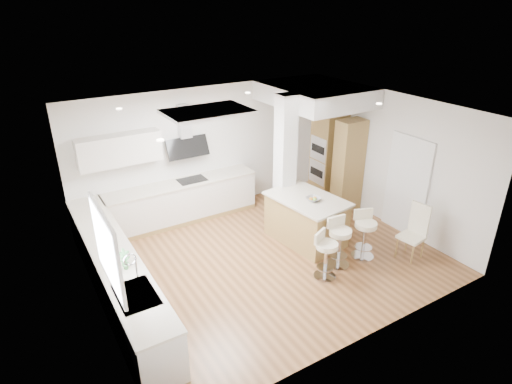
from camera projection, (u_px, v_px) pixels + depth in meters
ground at (266, 257)px, 8.10m from camera, size 6.00×6.00×0.00m
ceiling at (266, 257)px, 8.10m from camera, size 6.00×5.00×0.02m
wall_back at (206, 150)px, 9.46m from camera, size 6.00×0.04×2.80m
wall_left at (90, 235)px, 6.10m from camera, size 0.04×5.00×2.80m
wall_right at (388, 159)px, 8.93m from camera, size 0.04×5.00×2.80m
skylight at (208, 112)px, 7.03m from camera, size 4.10×2.10×0.06m
window_left at (106, 245)px, 5.30m from camera, size 0.06×1.28×1.07m
doorway_right at (407, 187)px, 8.62m from camera, size 0.05×1.00×2.10m
counter_left at (116, 275)px, 6.81m from camera, size 0.63×4.50×1.35m
counter_back at (174, 192)px, 9.10m from camera, size 3.62×0.63×2.50m
pillar at (285, 163)px, 8.75m from camera, size 0.35×0.35×2.80m
soffit at (315, 94)px, 9.09m from camera, size 1.78×2.20×0.40m
oven_column at (335, 160)px, 9.88m from camera, size 0.63×1.21×2.10m
peninsula at (306, 219)px, 8.49m from camera, size 1.22×1.67×1.01m
bar_stool_a at (325, 253)px, 7.34m from camera, size 0.52×0.52×0.88m
bar_stool_b at (339, 240)px, 7.66m from camera, size 0.46×0.46×0.94m
bar_stool_c at (365, 232)px, 7.92m from camera, size 0.54×0.54×0.94m
dining_chair at (415, 229)px, 7.92m from camera, size 0.47×0.47×1.07m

